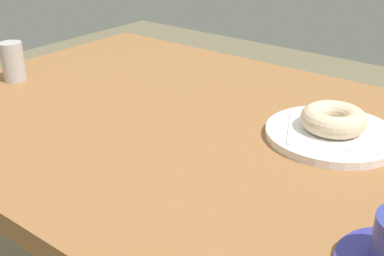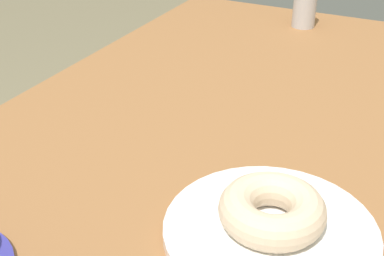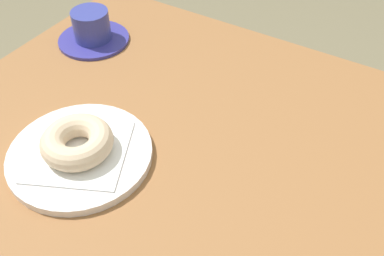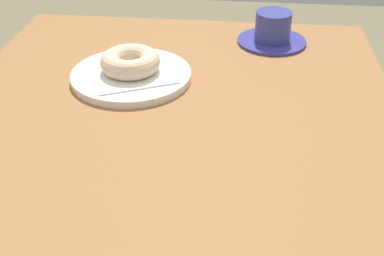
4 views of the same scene
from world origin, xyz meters
The scene contains 5 objects.
table centered at (0.00, 0.00, 0.67)m, with size 1.15×0.80×0.77m.
plate_sugar_ring centered at (-0.25, -0.09, 0.77)m, with size 0.23×0.23×0.01m, color white.
napkin_sugar_ring centered at (-0.25, -0.09, 0.78)m, with size 0.15×0.15×0.00m, color white.
donut_sugar_ring centered at (-0.25, -0.09, 0.80)m, with size 0.11×0.11×0.04m, color beige.
sugar_jar centered at (0.46, 0.08, 0.81)m, with size 0.05×0.05×0.09m, color #B6B1B1.
Camera 1 is at (-0.54, 0.68, 1.15)m, focal length 46.01 mm.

